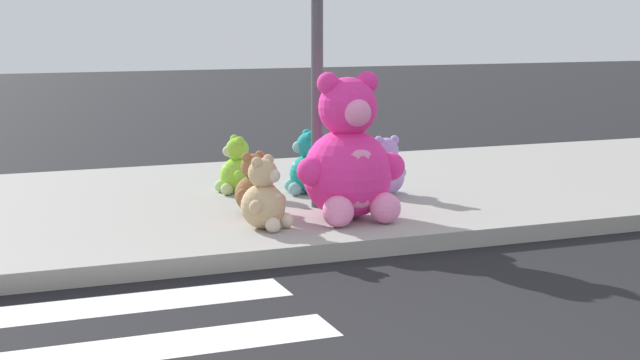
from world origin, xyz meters
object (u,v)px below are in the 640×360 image
sign_pole (317,22)px  plush_teal (307,168)px  plush_pink_large (349,161)px  plush_lavender (386,171)px  plush_brown (255,189)px  plush_lime (236,170)px  plush_tan (265,200)px

sign_pole → plush_teal: (0.15, 0.67, -1.44)m
sign_pole → plush_pink_large: sign_pole is taller
plush_lavender → plush_brown: (-1.49, -0.41, -0.01)m
plush_lime → plush_lavender: bearing=-24.4°
sign_pole → plush_lime: 1.82m
plush_pink_large → plush_tan: bearing=-172.2°
plush_pink_large → plush_lavender: 1.25m
sign_pole → plush_lavender: size_ratio=5.41×
plush_tan → plush_brown: (0.11, 0.63, -0.02)m
plush_lime → plush_tan: bearing=-98.0°
plush_pink_large → plush_brown: plush_pink_large is taller
sign_pole → plush_brown: size_ratio=5.70×
plush_teal → sign_pole: bearing=-102.7°
plush_brown → plush_lavender: bearing=15.4°
sign_pole → plush_pink_large: (0.07, -0.59, -1.18)m
plush_teal → plush_lavender: bearing=-25.2°
plush_tan → plush_lime: bearing=82.0°
plush_lavender → plush_teal: (-0.71, 0.33, 0.02)m
plush_brown → sign_pole: bearing=6.4°
plush_brown → plush_teal: size_ratio=0.88×
plush_tan → plush_teal: plush_teal is taller
sign_pole → plush_lime: size_ratio=5.52×
plush_pink_large → plush_lime: 1.67m
plush_lime → plush_teal: size_ratio=0.91×
plush_lavender → plush_brown: plush_lavender is taller
plush_tan → plush_brown: 0.64m
plush_pink_large → plush_brown: size_ratio=2.29×
sign_pole → plush_brown: 1.60m
plush_pink_large → plush_teal: plush_pink_large is taller
plush_lavender → plush_brown: size_ratio=1.05×
sign_pole → plush_tan: bearing=-136.6°
plush_pink_large → plush_lime: size_ratio=2.22×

